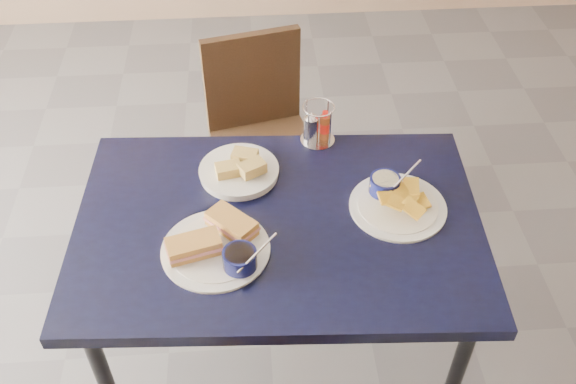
{
  "coord_description": "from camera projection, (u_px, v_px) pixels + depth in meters",
  "views": [
    {
      "loc": [
        -0.03,
        -1.32,
        2.05
      ],
      "look_at": [
        0.06,
        -0.04,
        0.82
      ],
      "focal_mm": 40.0,
      "sensor_mm": 36.0,
      "label": 1
    }
  ],
  "objects": [
    {
      "name": "ground",
      "position": [
        271.0,
        346.0,
        2.37
      ],
      "size": [
        6.0,
        6.0,
        0.0
      ],
      "primitive_type": "plane",
      "color": "#59595F",
      "rests_on": "ground"
    },
    {
      "name": "chair_far",
      "position": [
        264.0,
        122.0,
        2.58
      ],
      "size": [
        0.46,
        0.45,
        0.82
      ],
      "color": "black",
      "rests_on": "ground"
    },
    {
      "name": "condiment_caddy",
      "position": [
        316.0,
        126.0,
        2.02
      ],
      "size": [
        0.11,
        0.11,
        0.14
      ],
      "color": "silver",
      "rests_on": "dining_table"
    },
    {
      "name": "plantain_plate",
      "position": [
        394.0,
        198.0,
        1.84
      ],
      "size": [
        0.28,
        0.28,
        0.12
      ],
      "color": "white",
      "rests_on": "dining_table"
    },
    {
      "name": "sandwich_plate",
      "position": [
        219.0,
        244.0,
        1.7
      ],
      "size": [
        0.31,
        0.29,
        0.12
      ],
      "color": "white",
      "rests_on": "dining_table"
    },
    {
      "name": "bread_basket",
      "position": [
        240.0,
        170.0,
        1.92
      ],
      "size": [
        0.24,
        0.24,
        0.07
      ],
      "color": "white",
      "rests_on": "dining_table"
    },
    {
      "name": "dining_table",
      "position": [
        279.0,
        237.0,
        1.85
      ],
      "size": [
        1.18,
        0.82,
        0.75
      ],
      "color": "black",
      "rests_on": "ground"
    }
  ]
}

